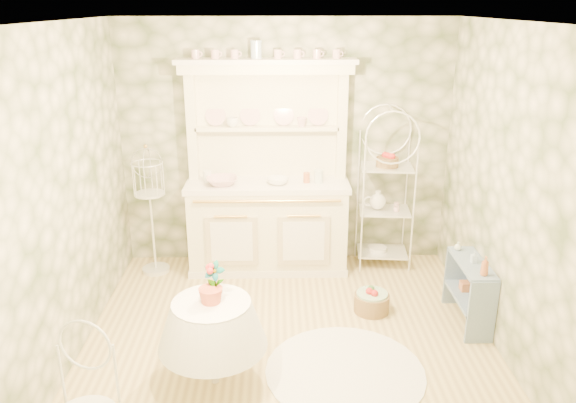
{
  "coord_description": "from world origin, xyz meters",
  "views": [
    {
      "loc": [
        -0.1,
        -4.23,
        2.83
      ],
      "look_at": [
        0.0,
        0.5,
        1.15
      ],
      "focal_mm": 35.0,
      "sensor_mm": 36.0,
      "label": 1
    }
  ],
  "objects_px": {
    "bakers_rack": "(386,189)",
    "birdcage_stand": "(151,213)",
    "floor_basket": "(372,302)",
    "side_shelf": "(469,291)",
    "kitchen_dresser": "(267,170)",
    "round_table": "(213,344)"
  },
  "relations": [
    {
      "from": "kitchen_dresser",
      "to": "floor_basket",
      "type": "height_order",
      "value": "kitchen_dresser"
    },
    {
      "from": "side_shelf",
      "to": "birdcage_stand",
      "type": "height_order",
      "value": "birdcage_stand"
    },
    {
      "from": "side_shelf",
      "to": "floor_basket",
      "type": "height_order",
      "value": "side_shelf"
    },
    {
      "from": "bakers_rack",
      "to": "round_table",
      "type": "distance_m",
      "value": 2.75
    },
    {
      "from": "kitchen_dresser",
      "to": "round_table",
      "type": "bearing_deg",
      "value": -101.06
    },
    {
      "from": "side_shelf",
      "to": "floor_basket",
      "type": "bearing_deg",
      "value": 165.63
    },
    {
      "from": "floor_basket",
      "to": "side_shelf",
      "type": "bearing_deg",
      "value": -13.37
    },
    {
      "from": "bakers_rack",
      "to": "round_table",
      "type": "relative_size",
      "value": 2.6
    },
    {
      "from": "birdcage_stand",
      "to": "floor_basket",
      "type": "relative_size",
      "value": 4.63
    },
    {
      "from": "kitchen_dresser",
      "to": "round_table",
      "type": "relative_size",
      "value": 3.29
    },
    {
      "from": "kitchen_dresser",
      "to": "side_shelf",
      "type": "height_order",
      "value": "kitchen_dresser"
    },
    {
      "from": "kitchen_dresser",
      "to": "floor_basket",
      "type": "bearing_deg",
      "value": -44.27
    },
    {
      "from": "side_shelf",
      "to": "floor_basket",
      "type": "relative_size",
      "value": 2.5
    },
    {
      "from": "birdcage_stand",
      "to": "round_table",
      "type": "bearing_deg",
      "value": -66.41
    },
    {
      "from": "kitchen_dresser",
      "to": "side_shelf",
      "type": "relative_size",
      "value": 3.08
    },
    {
      "from": "bakers_rack",
      "to": "birdcage_stand",
      "type": "height_order",
      "value": "bakers_rack"
    },
    {
      "from": "side_shelf",
      "to": "round_table",
      "type": "bearing_deg",
      "value": -160.55
    },
    {
      "from": "bakers_rack",
      "to": "floor_basket",
      "type": "xyz_separation_m",
      "value": [
        -0.28,
        -1.05,
        -0.81
      ]
    },
    {
      "from": "kitchen_dresser",
      "to": "floor_basket",
      "type": "distance_m",
      "value": 1.76
    },
    {
      "from": "bakers_rack",
      "to": "birdcage_stand",
      "type": "bearing_deg",
      "value": -171.49
    },
    {
      "from": "side_shelf",
      "to": "floor_basket",
      "type": "xyz_separation_m",
      "value": [
        -0.86,
        0.2,
        -0.22
      ]
    },
    {
      "from": "round_table",
      "to": "birdcage_stand",
      "type": "relative_size",
      "value": 0.51
    }
  ]
}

